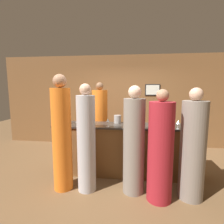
% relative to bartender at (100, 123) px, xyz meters
% --- Properties ---
extents(ground_plane, '(14.00, 14.00, 0.00)m').
position_rel_bartender_xyz_m(ground_plane, '(0.68, -0.87, -0.90)').
color(ground_plane, brown).
extents(back_wall, '(8.00, 0.08, 2.80)m').
position_rel_bartender_xyz_m(back_wall, '(0.68, 1.06, 0.50)').
color(back_wall, brown).
rests_on(back_wall, ground_plane).
extents(bar_counter, '(2.90, 0.62, 1.05)m').
position_rel_bartender_xyz_m(bar_counter, '(0.68, -0.87, -0.38)').
color(bar_counter, brown).
rests_on(bar_counter, ground_plane).
extents(bartender, '(0.39, 0.39, 1.95)m').
position_rel_bartender_xyz_m(bartender, '(0.00, 0.00, 0.00)').
color(bartender, orange).
rests_on(bartender, ground_plane).
extents(guest_0, '(0.32, 0.32, 1.88)m').
position_rel_bartender_xyz_m(guest_0, '(0.06, -1.55, -0.02)').
color(guest_0, '#B2B2B7').
rests_on(guest_0, ground_plane).
extents(guest_1, '(0.36, 0.36, 1.85)m').
position_rel_bartender_xyz_m(guest_1, '(0.87, -1.51, -0.05)').
color(guest_1, gray).
rests_on(guest_1, ground_plane).
extents(guest_2, '(0.40, 0.40, 1.81)m').
position_rel_bartender_xyz_m(guest_2, '(1.81, -1.57, -0.07)').
color(guest_2, gray).
rests_on(guest_2, ground_plane).
extents(guest_3, '(0.33, 0.33, 2.04)m').
position_rel_bartender_xyz_m(guest_3, '(-0.38, -1.56, 0.06)').
color(guest_3, orange).
rests_on(guest_3, ground_plane).
extents(guest_4, '(0.40, 0.40, 1.79)m').
position_rel_bartender_xyz_m(guest_4, '(1.29, -1.68, -0.08)').
color(guest_4, maroon).
rests_on(guest_4, ground_plane).
extents(wine_bottle_0, '(0.07, 0.07, 0.32)m').
position_rel_bartender_xyz_m(wine_bottle_0, '(-0.56, -0.92, 0.28)').
color(wine_bottle_0, '#19381E').
rests_on(wine_bottle_0, bar_counter).
extents(ice_bucket, '(0.15, 0.15, 0.17)m').
position_rel_bartender_xyz_m(ice_bucket, '(0.52, -0.69, 0.23)').
color(ice_bucket, '#9E9993').
rests_on(ice_bucket, bar_counter).
extents(wine_glass_0, '(0.06, 0.06, 0.17)m').
position_rel_bartender_xyz_m(wine_glass_0, '(0.37, -1.11, 0.28)').
color(wine_glass_0, silver).
rests_on(wine_glass_0, bar_counter).
extents(wine_glass_1, '(0.07, 0.07, 0.18)m').
position_rel_bartender_xyz_m(wine_glass_1, '(0.93, -0.97, 0.28)').
color(wine_glass_1, silver).
rests_on(wine_glass_1, bar_counter).
extents(wine_glass_2, '(0.08, 0.08, 0.15)m').
position_rel_bartender_xyz_m(wine_glass_2, '(1.28, -1.06, 0.26)').
color(wine_glass_2, silver).
rests_on(wine_glass_2, bar_counter).
extents(wine_glass_3, '(0.07, 0.07, 0.16)m').
position_rel_bartender_xyz_m(wine_glass_3, '(1.68, -1.11, 0.27)').
color(wine_glass_3, silver).
rests_on(wine_glass_3, bar_counter).
extents(wine_glass_4, '(0.08, 0.08, 0.15)m').
position_rel_bartender_xyz_m(wine_glass_4, '(-0.55, -1.04, 0.26)').
color(wine_glass_4, silver).
rests_on(wine_glass_4, bar_counter).
extents(wine_glass_5, '(0.08, 0.08, 0.19)m').
position_rel_bartender_xyz_m(wine_glass_5, '(-0.65, -1.01, 0.29)').
color(wine_glass_5, silver).
rests_on(wine_glass_5, bar_counter).
extents(wine_glass_6, '(0.07, 0.07, 0.14)m').
position_rel_bartender_xyz_m(wine_glass_6, '(-0.23, -1.13, 0.25)').
color(wine_glass_6, silver).
rests_on(wine_glass_6, bar_counter).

